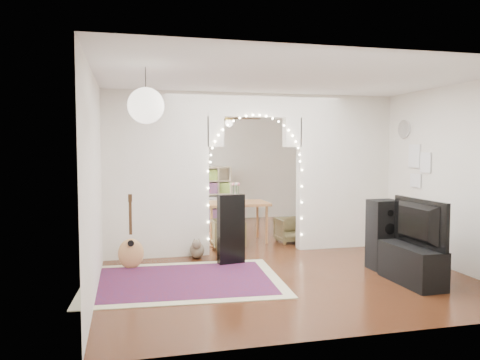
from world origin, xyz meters
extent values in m
plane|color=black|center=(0.00, 0.00, 0.00)|extent=(7.50, 7.50, 0.00)
cube|color=white|center=(0.00, 0.00, 2.70)|extent=(5.00, 7.50, 0.02)
cube|color=silver|center=(0.00, 3.75, 1.35)|extent=(5.00, 0.02, 2.70)
cube|color=silver|center=(0.00, -3.75, 1.35)|extent=(5.00, 0.02, 2.70)
cube|color=silver|center=(-2.50, 0.00, 1.35)|extent=(0.02, 7.50, 2.70)
cube|color=silver|center=(2.50, 0.00, 1.35)|extent=(0.02, 7.50, 2.70)
cube|color=silver|center=(-1.65, 0.00, 1.35)|extent=(1.70, 0.20, 2.70)
cube|color=silver|center=(1.65, 0.00, 1.35)|extent=(1.70, 0.20, 2.70)
cube|color=silver|center=(0.00, 0.00, 2.50)|extent=(1.60, 0.20, 0.40)
cube|color=white|center=(-2.47, 1.80, 1.50)|extent=(0.04, 1.20, 1.40)
cylinder|color=white|center=(2.48, -0.60, 2.10)|extent=(0.03, 0.31, 0.31)
sphere|color=white|center=(-1.90, -2.40, 2.25)|extent=(0.40, 0.40, 0.40)
cube|color=maroon|center=(-1.41, -1.51, 0.01)|extent=(2.74, 2.13, 0.02)
cube|color=black|center=(-0.58, -0.76, 0.54)|extent=(0.43, 0.20, 1.07)
ellipsoid|color=tan|center=(-2.07, -0.69, 0.39)|extent=(0.38, 0.15, 0.45)
cube|color=black|center=(-2.07, -0.69, 0.77)|extent=(0.04, 0.03, 0.52)
cube|color=black|center=(-2.07, -0.69, 1.05)|extent=(0.06, 0.03, 0.11)
ellipsoid|color=brown|center=(-1.03, -0.25, 0.13)|extent=(0.29, 0.39, 0.25)
sphere|color=brown|center=(-1.05, -0.40, 0.25)|extent=(0.17, 0.17, 0.15)
cone|color=brown|center=(-1.09, -0.40, 0.33)|extent=(0.05, 0.05, 0.05)
cone|color=brown|center=(-1.02, -0.40, 0.33)|extent=(0.05, 0.05, 0.05)
cylinder|color=brown|center=(-0.99, -0.06, 0.04)|extent=(0.08, 0.24, 0.08)
cube|color=black|center=(1.54, -1.57, 0.51)|extent=(0.41, 0.35, 1.02)
cylinder|color=black|center=(1.54, -1.75, 0.28)|extent=(0.30, 0.03, 0.30)
cylinder|color=black|center=(1.54, -1.75, 0.62)|extent=(0.16, 0.02, 0.16)
cylinder|color=black|center=(1.54, -1.75, 0.85)|extent=(0.09, 0.02, 0.09)
cube|color=black|center=(1.51, -2.33, 0.25)|extent=(0.42, 1.01, 0.50)
imported|color=black|center=(1.51, -2.33, 0.81)|extent=(0.17, 1.08, 0.62)
cube|color=#BFB08A|center=(-0.28, 3.50, 0.66)|extent=(1.32, 0.62, 1.32)
cube|color=brown|center=(-0.12, 0.89, 0.73)|extent=(1.20, 0.81, 0.05)
cylinder|color=brown|center=(-0.64, 0.57, 0.35)|extent=(0.05, 0.05, 0.70)
cylinder|color=brown|center=(0.40, 0.57, 0.35)|extent=(0.05, 0.05, 0.70)
cylinder|color=brown|center=(-0.64, 1.21, 0.35)|extent=(0.05, 0.05, 0.70)
cylinder|color=brown|center=(0.40, 1.21, 0.35)|extent=(0.05, 0.05, 0.70)
imported|color=silver|center=(-0.12, 0.89, 0.85)|extent=(0.18, 0.18, 0.19)
imported|color=brown|center=(-0.38, 0.35, 0.26)|extent=(0.57, 0.58, 0.52)
imported|color=brown|center=(0.88, 0.58, 0.23)|extent=(0.53, 0.54, 0.47)
camera|label=1|loc=(-2.12, -7.68, 1.79)|focal=35.00mm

